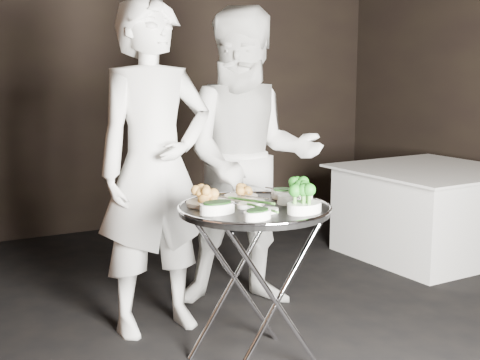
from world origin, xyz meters
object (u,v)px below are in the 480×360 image
waiter_left (155,168)px  dining_table (429,212)px  serving_tray (255,209)px  waiter_right (250,159)px  tray_stand (254,279)px

waiter_left → dining_table: waiter_left is taller
serving_tray → waiter_right: (0.43, 0.80, 0.12)m
serving_tray → dining_table: size_ratio=0.61×
waiter_left → dining_table: bearing=5.3°
serving_tray → waiter_left: 0.75m
serving_tray → waiter_left: waiter_left is taller
serving_tray → waiter_right: waiter_right is taller
tray_stand → waiter_right: 1.03m
serving_tray → dining_table: bearing=25.0°
waiter_right → dining_table: bearing=31.8°
tray_stand → waiter_right: (0.43, 0.80, 0.49)m
waiter_left → dining_table: size_ratio=1.52×
dining_table → serving_tray: bearing=-155.0°
waiter_left → tray_stand: bearing=-72.9°
tray_stand → dining_table: (2.24, 1.04, -0.10)m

